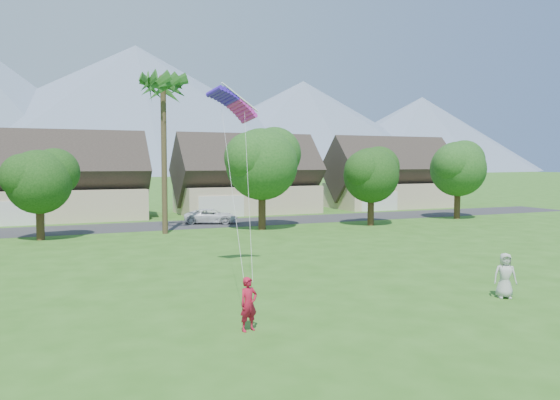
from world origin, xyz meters
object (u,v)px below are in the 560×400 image
watcher (505,276)px  parked_car (211,216)px  kite_flyer (249,304)px  parafoil_kite (233,102)px

watcher → parked_car: 31.65m
watcher → parked_car: size_ratio=0.39×
kite_flyer → parafoil_kite: (2.56, 9.37, 7.75)m
kite_flyer → parked_car: size_ratio=0.37×
kite_flyer → parafoil_kite: 12.43m
watcher → parafoil_kite: size_ratio=0.67×
parafoil_kite → watcher: bearing=-63.5°
parked_car → parafoil_kite: parafoil_kite is taller
kite_flyer → parafoil_kite: parafoil_kite is taller
kite_flyer → watcher: bearing=-14.7°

